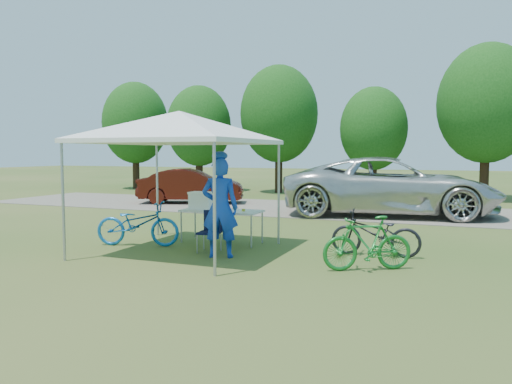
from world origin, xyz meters
TOP-DOWN VIEW (x-y plane):
  - ground at (0.00, 0.00)m, footprint 100.00×100.00m
  - gravel_strip at (0.00, 8.00)m, footprint 24.00×5.00m
  - canopy at (0.00, 0.00)m, footprint 4.53×4.53m
  - treeline at (-0.29, 14.05)m, footprint 24.89×4.28m
  - folding_table at (0.33, 1.16)m, footprint 1.72×0.72m
  - folding_chair at (0.54, 0.27)m, footprint 0.45×0.47m
  - cooler at (-0.15, 1.16)m, footprint 0.52×0.35m
  - ice_cream_cup at (0.86, 1.11)m, footprint 0.07×0.07m
  - cyclist at (0.95, -0.18)m, footprint 0.77×0.61m
  - bike_blue at (-1.14, 0.20)m, footprint 1.85×1.04m
  - bike_green at (3.64, -0.21)m, footprint 1.52×1.11m
  - bike_dark at (3.60, 0.97)m, footprint 1.67×0.65m
  - minivan at (3.09, 7.26)m, footprint 6.78×3.88m
  - sedan at (-4.38, 8.21)m, footprint 4.16×2.65m

SIDE VIEW (x-z plane):
  - ground at x=0.00m, z-range 0.00..0.00m
  - gravel_strip at x=0.00m, z-range 0.00..0.02m
  - bike_dark at x=3.60m, z-range 0.00..0.86m
  - bike_green at x=3.64m, z-range 0.00..0.90m
  - bike_blue at x=-1.14m, z-range 0.00..0.92m
  - folding_chair at x=0.54m, z-range 0.07..0.86m
  - folding_table at x=0.33m, z-range 0.31..1.02m
  - sedan at x=-4.38m, z-range 0.02..1.32m
  - ice_cream_cup at x=0.86m, z-range 0.71..0.76m
  - cooler at x=-0.15m, z-range 0.71..1.08m
  - minivan at x=3.09m, z-range 0.02..1.80m
  - cyclist at x=0.95m, z-range 0.00..1.84m
  - canopy at x=0.00m, z-range 1.15..4.15m
  - treeline at x=-0.29m, z-range 0.38..6.68m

